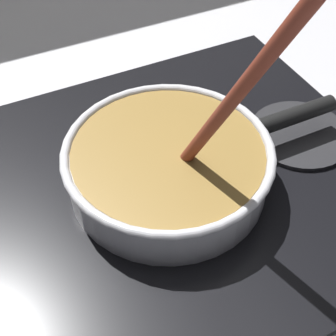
{
  "coord_description": "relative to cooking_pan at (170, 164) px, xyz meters",
  "views": [
    {
      "loc": [
        -0.16,
        -0.25,
        0.46
      ],
      "look_at": [
        0.02,
        0.11,
        0.04
      ],
      "focal_mm": 52.51,
      "sensor_mm": 36.0,
      "label": 1
    }
  ],
  "objects": [
    {
      "name": "ground",
      "position": [
        -0.02,
        -0.11,
        -0.07
      ],
      "size": [
        2.4,
        1.6,
        0.04
      ],
      "primitive_type": "cube",
      "color": "#B7B7BC"
    },
    {
      "name": "burner_ring",
      "position": [
        -0.0,
        0.0,
        -0.03
      ],
      "size": [
        0.2,
        0.2,
        0.01
      ],
      "primitive_type": "torus",
      "color": "#592D0C",
      "rests_on": "hob_plate"
    },
    {
      "name": "cooking_pan",
      "position": [
        0.0,
        0.0,
        0.0
      ],
      "size": [
        0.36,
        0.26,
        0.3
      ],
      "color": "silver",
      "rests_on": "hob_plate"
    },
    {
      "name": "spare_burner",
      "position": [
        0.19,
        0.0,
        -0.03
      ],
      "size": [
        0.13,
        0.13,
        0.01
      ],
      "primitive_type": "cylinder",
      "color": "#262628",
      "rests_on": "hob_plate"
    },
    {
      "name": "hob_plate",
      "position": [
        -0.0,
        0.0,
        -0.04
      ],
      "size": [
        0.56,
        0.48,
        0.01
      ],
      "primitive_type": "cube",
      "color": "black",
      "rests_on": "ground"
    }
  ]
}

